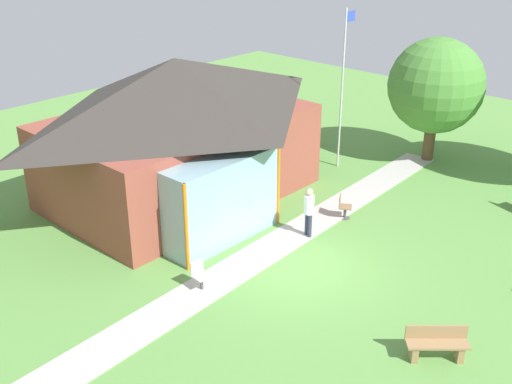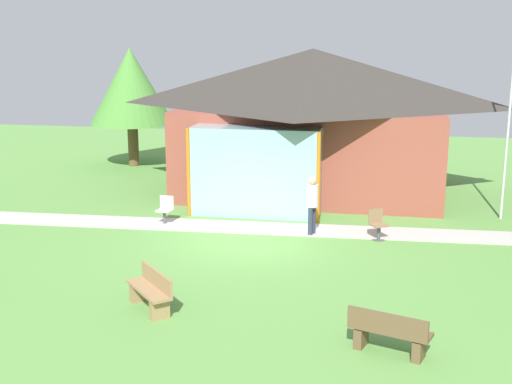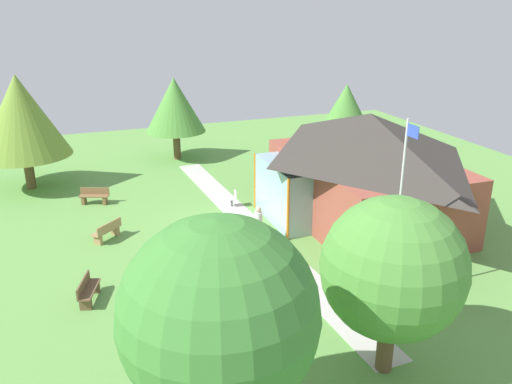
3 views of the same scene
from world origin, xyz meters
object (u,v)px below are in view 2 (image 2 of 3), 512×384
(pavilion, at_px, (310,119))
(patio_chair_lawn_spare, at_px, (378,225))
(visitor_on_path, at_px, (312,201))
(flagpole, at_px, (511,107))
(bench_front_right, at_px, (389,333))
(tree_behind_pavilion_left, at_px, (131,87))
(bench_front_center, at_px, (151,291))
(patio_chair_west, at_px, (165,211))

(pavilion, xyz_separation_m, patio_chair_lawn_spare, (2.61, -5.53, -2.30))
(patio_chair_lawn_spare, distance_m, visitor_on_path, 1.98)
(visitor_on_path, bearing_deg, pavilion, 28.34)
(pavilion, height_order, flagpole, flagpole)
(bench_front_right, bearing_deg, tree_behind_pavilion_left, 142.91)
(tree_behind_pavilion_left, bearing_deg, bench_front_right, -55.66)
(pavilion, height_order, patio_chair_lawn_spare, pavilion)
(visitor_on_path, bearing_deg, tree_behind_pavilion_left, 65.31)
(bench_front_center, bearing_deg, flagpole, -85.56)
(patio_chair_lawn_spare, xyz_separation_m, visitor_on_path, (-1.89, 0.08, 0.61))
(patio_chair_lawn_spare, height_order, patio_chair_west, same)
(tree_behind_pavilion_left, bearing_deg, patio_chair_west, -63.45)
(pavilion, distance_m, bench_front_right, 13.22)
(patio_chair_lawn_spare, bearing_deg, pavilion, -96.44)
(flagpole, bearing_deg, patio_chair_lawn_spare, -142.14)
(patio_chair_lawn_spare, xyz_separation_m, patio_chair_west, (-6.45, 0.40, 0.00))
(patio_chair_lawn_spare, distance_m, tree_behind_pavilion_left, 14.56)
(pavilion, xyz_separation_m, tree_behind_pavilion_left, (-8.24, 3.67, 0.78))
(patio_chair_lawn_spare, relative_size, patio_chair_west, 1.00)
(bench_front_center, height_order, patio_chair_lawn_spare, patio_chair_lawn_spare)
(flagpole, height_order, bench_front_center, flagpole)
(pavilion, distance_m, patio_chair_lawn_spare, 6.53)
(flagpole, height_order, patio_chair_west, flagpole)
(pavilion, bearing_deg, flagpole, -21.55)
(pavilion, xyz_separation_m, patio_chair_west, (-3.84, -5.13, -2.30))
(flagpole, height_order, bench_front_right, flagpole)
(patio_chair_lawn_spare, height_order, visitor_on_path, visitor_on_path)
(visitor_on_path, bearing_deg, patio_chair_west, 106.80)
(flagpole, distance_m, bench_front_center, 12.75)
(pavilion, distance_m, visitor_on_path, 5.76)
(bench_front_center, bearing_deg, tree_behind_pavilion_left, -20.10)
(bench_front_center, bearing_deg, bench_front_right, -145.24)
(tree_behind_pavilion_left, bearing_deg, bench_front_center, -67.76)
(pavilion, xyz_separation_m, flagpole, (6.45, -2.55, 0.83))
(pavilion, relative_size, tree_behind_pavilion_left, 1.97)
(pavilion, height_order, bench_front_right, pavilion)
(bench_front_right, bearing_deg, patio_chair_lawn_spare, 111.21)
(patio_chair_west, distance_m, tree_behind_pavilion_left, 10.32)
(tree_behind_pavilion_left, bearing_deg, visitor_on_path, -45.54)
(patio_chair_west, relative_size, tree_behind_pavilion_left, 0.17)
(bench_front_center, xyz_separation_m, patio_chair_west, (-1.83, 6.42, 0.01))
(patio_chair_west, bearing_deg, pavilion, -121.16)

